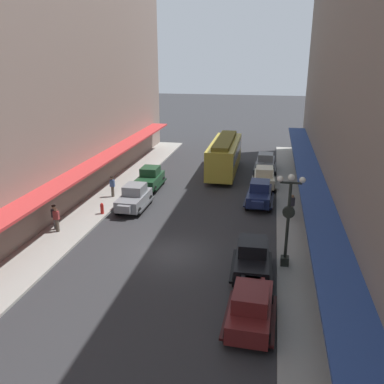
% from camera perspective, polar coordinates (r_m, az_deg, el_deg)
% --- Properties ---
extents(ground_plane, '(200.00, 200.00, 0.00)m').
position_cam_1_polar(ground_plane, '(23.99, -2.80, -8.62)').
color(ground_plane, '#2D2D30').
extents(sidewalk_left, '(3.00, 60.00, 0.15)m').
position_cam_1_polar(sidewalk_left, '(26.63, -18.78, -6.60)').
color(sidewalk_left, '#99968E').
rests_on(sidewalk_left, ground).
extents(sidewalk_right, '(3.00, 60.00, 0.15)m').
position_cam_1_polar(sidewalk_right, '(23.49, 15.54, -9.78)').
color(sidewalk_right, '#99968E').
rests_on(sidewalk_right, ground).
extents(parked_car_0, '(2.24, 4.30, 1.84)m').
position_cam_1_polar(parked_car_0, '(35.89, 10.11, 2.14)').
color(parked_car_0, beige).
rests_on(parked_car_0, ground).
extents(parked_car_1, '(2.16, 4.27, 1.84)m').
position_cam_1_polar(parked_car_1, '(30.57, -8.15, -0.70)').
color(parked_car_1, slate).
rests_on(parked_car_1, ground).
extents(parked_car_2, '(2.18, 4.28, 1.84)m').
position_cam_1_polar(parked_car_2, '(40.98, 10.29, 4.21)').
color(parked_car_2, slate).
rests_on(parked_car_2, ground).
extents(parked_car_3, '(2.25, 4.30, 1.84)m').
position_cam_1_polar(parked_car_3, '(17.94, 8.25, -15.66)').
color(parked_car_3, '#591919').
rests_on(parked_car_3, ground).
extents(parked_car_4, '(2.24, 4.30, 1.84)m').
position_cam_1_polar(parked_car_4, '(21.72, 8.46, -9.11)').
color(parked_car_4, black).
rests_on(parked_car_4, ground).
extents(parked_car_5, '(2.16, 4.27, 1.84)m').
position_cam_1_polar(parked_car_5, '(35.19, -5.97, 2.00)').
color(parked_car_5, '#193D23').
rests_on(parked_car_5, ground).
extents(parked_car_6, '(2.24, 4.30, 1.84)m').
position_cam_1_polar(parked_car_6, '(31.52, 9.47, -0.17)').
color(parked_car_6, '#19234C').
rests_on(parked_car_6, ground).
extents(streetcar, '(2.59, 9.62, 3.46)m').
position_cam_1_polar(streetcar, '(39.41, 4.60, 5.31)').
color(streetcar, gold).
rests_on(streetcar, ground).
extents(lamp_post_with_clock, '(1.42, 0.44, 5.16)m').
position_cam_1_polar(lamp_post_with_clock, '(21.81, 13.39, -3.41)').
color(lamp_post_with_clock, black).
rests_on(lamp_post_with_clock, sidewalk_right).
extents(fire_hydrant, '(0.24, 0.24, 0.82)m').
position_cam_1_polar(fire_hydrant, '(29.82, -12.55, -2.26)').
color(fire_hydrant, '#B21E19').
rests_on(fire_hydrant, sidewalk_left).
extents(pedestrian_0, '(0.36, 0.28, 1.67)m').
position_cam_1_polar(pedestrian_0, '(33.09, -11.14, 0.78)').
color(pedestrian_0, '#4C4238').
rests_on(pedestrian_0, sidewalk_left).
extents(pedestrian_1, '(0.36, 0.28, 1.67)m').
position_cam_1_polar(pedestrian_1, '(27.85, -18.74, -3.36)').
color(pedestrian_1, slate).
rests_on(pedestrian_1, sidewalk_left).
extents(pedestrian_2, '(0.36, 0.24, 1.64)m').
position_cam_1_polar(pedestrian_2, '(29.29, 13.88, -1.86)').
color(pedestrian_2, '#4C4238').
rests_on(pedestrian_2, sidewalk_right).
extents(pedestrian_3, '(0.36, 0.24, 1.64)m').
position_cam_1_polar(pedestrian_3, '(27.48, -18.50, -3.69)').
color(pedestrian_3, '#4C4238').
rests_on(pedestrian_3, sidewalk_left).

